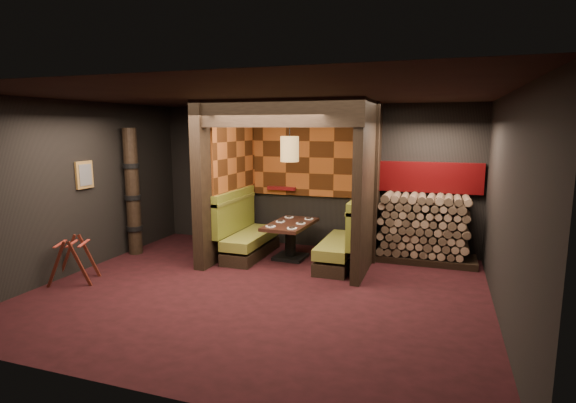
# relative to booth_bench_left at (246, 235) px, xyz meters

# --- Properties ---
(floor) EXTENTS (6.50, 5.50, 0.02)m
(floor) POSITION_rel_booth_bench_left_xyz_m (0.96, -1.65, -0.41)
(floor) COLOR black
(floor) RESTS_ON ground
(ceiling) EXTENTS (6.50, 5.50, 0.02)m
(ceiling) POSITION_rel_booth_bench_left_xyz_m (0.96, -1.65, 2.46)
(ceiling) COLOR black
(ceiling) RESTS_ON ground
(wall_back) EXTENTS (6.50, 0.02, 2.85)m
(wall_back) POSITION_rel_booth_bench_left_xyz_m (0.96, 1.11, 1.02)
(wall_back) COLOR black
(wall_back) RESTS_ON ground
(wall_front) EXTENTS (6.50, 0.02, 2.85)m
(wall_front) POSITION_rel_booth_bench_left_xyz_m (0.96, -4.41, 1.02)
(wall_front) COLOR black
(wall_front) RESTS_ON ground
(wall_left) EXTENTS (0.02, 5.50, 2.85)m
(wall_left) POSITION_rel_booth_bench_left_xyz_m (-2.30, -1.65, 1.02)
(wall_left) COLOR black
(wall_left) RESTS_ON ground
(wall_right) EXTENTS (0.02, 5.50, 2.85)m
(wall_right) POSITION_rel_booth_bench_left_xyz_m (4.22, -1.65, 1.02)
(wall_right) COLOR black
(wall_right) RESTS_ON ground
(partition_left) EXTENTS (0.20, 2.20, 2.85)m
(partition_left) POSITION_rel_booth_bench_left_xyz_m (-0.39, -0.00, 1.02)
(partition_left) COLOR black
(partition_left) RESTS_ON floor
(partition_right) EXTENTS (0.15, 2.10, 2.85)m
(partition_right) POSITION_rel_booth_bench_left_xyz_m (2.26, 0.05, 1.02)
(partition_right) COLOR black
(partition_right) RESTS_ON floor
(header_beam) EXTENTS (2.85, 0.18, 0.44)m
(header_beam) POSITION_rel_booth_bench_left_xyz_m (0.94, -0.95, 2.23)
(header_beam) COLOR black
(header_beam) RESTS_ON partition_left
(tapa_back_panel) EXTENTS (2.40, 0.06, 1.55)m
(tapa_back_panel) POSITION_rel_booth_bench_left_xyz_m (0.94, 1.06, 1.42)
(tapa_back_panel) COLOR #95491B
(tapa_back_panel) RESTS_ON wall_back
(tapa_side_panel) EXTENTS (0.04, 1.85, 1.45)m
(tapa_side_panel) POSITION_rel_booth_bench_left_xyz_m (-0.27, 0.17, 1.45)
(tapa_side_panel) COLOR #95491B
(tapa_side_panel) RESTS_ON partition_left
(lacquer_shelf) EXTENTS (0.60, 0.12, 0.07)m
(lacquer_shelf) POSITION_rel_booth_bench_left_xyz_m (0.36, 1.00, 0.78)
(lacquer_shelf) COLOR #600E10
(lacquer_shelf) RESTS_ON wall_back
(booth_bench_left) EXTENTS (0.68, 1.60, 1.14)m
(booth_bench_left) POSITION_rel_booth_bench_left_xyz_m (0.00, 0.00, 0.00)
(booth_bench_left) COLOR black
(booth_bench_left) RESTS_ON floor
(booth_bench_right) EXTENTS (0.68, 1.60, 1.14)m
(booth_bench_right) POSITION_rel_booth_bench_left_xyz_m (1.89, 0.00, 0.00)
(booth_bench_right) COLOR black
(booth_bench_right) RESTS_ON floor
(dining_table) EXTENTS (0.76, 1.32, 0.68)m
(dining_table) POSITION_rel_booth_bench_left_xyz_m (0.86, 0.09, 0.05)
(dining_table) COLOR black
(dining_table) RESTS_ON floor
(place_settings) EXTENTS (0.63, 1.08, 0.03)m
(place_settings) POSITION_rel_booth_bench_left_xyz_m (0.86, 0.09, 0.29)
(place_settings) COLOR white
(place_settings) RESTS_ON dining_table
(pendant_lamp) EXTENTS (0.33, 0.33, 1.05)m
(pendant_lamp) POSITION_rel_booth_bench_left_xyz_m (0.86, 0.04, 1.63)
(pendant_lamp) COLOR olive
(pendant_lamp) RESTS_ON ceiling
(framed_picture) EXTENTS (0.05, 0.36, 0.46)m
(framed_picture) POSITION_rel_booth_bench_left_xyz_m (-2.25, -1.55, 1.22)
(framed_picture) COLOR olive
(framed_picture) RESTS_ON wall_left
(luggage_rack) EXTENTS (0.83, 0.73, 0.76)m
(luggage_rack) POSITION_rel_booth_bench_left_xyz_m (-1.97, -2.21, -0.02)
(luggage_rack) COLOR #40160E
(luggage_rack) RESTS_ON floor
(totem_column) EXTENTS (0.31, 0.31, 2.40)m
(totem_column) POSITION_rel_booth_bench_left_xyz_m (-2.09, -0.55, 0.79)
(totem_column) COLOR black
(totem_column) RESTS_ON floor
(firewood_stack) EXTENTS (1.73, 0.70, 1.22)m
(firewood_stack) POSITION_rel_booth_bench_left_xyz_m (3.25, 0.70, 0.21)
(firewood_stack) COLOR black
(firewood_stack) RESTS_ON floor
(mosaic_header) EXTENTS (1.83, 0.10, 0.56)m
(mosaic_header) POSITION_rel_booth_bench_left_xyz_m (3.25, 1.03, 1.10)
(mosaic_header) COLOR maroon
(mosaic_header) RESTS_ON wall_back
(bay_front_post) EXTENTS (0.08, 0.08, 2.85)m
(bay_front_post) POSITION_rel_booth_bench_left_xyz_m (2.35, 0.31, 1.02)
(bay_front_post) COLOR black
(bay_front_post) RESTS_ON floor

